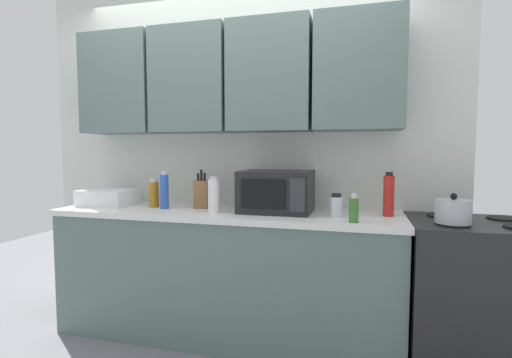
{
  "coord_description": "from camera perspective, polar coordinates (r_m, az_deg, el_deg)",
  "views": [
    {
      "loc": [
        0.9,
        -2.75,
        1.31
      ],
      "look_at": [
        0.21,
        -0.25,
        1.12
      ],
      "focal_mm": 26.41,
      "sensor_mm": 36.0,
      "label": 1
    }
  ],
  "objects": [
    {
      "name": "bottle_amber_vinegar",
      "position": [
        2.88,
        -15.21,
        -2.12
      ],
      "size": [
        0.07,
        0.07,
        0.21
      ],
      "color": "#AD701E",
      "rests_on": "counter_run"
    },
    {
      "name": "dish_rack",
      "position": [
        3.09,
        -21.43,
        -2.61
      ],
      "size": [
        0.38,
        0.3,
        0.12
      ],
      "primitive_type": "cube",
      "color": "silver",
      "rests_on": "counter_run"
    },
    {
      "name": "stove_range",
      "position": [
        2.67,
        30.32,
        -15.16
      ],
      "size": [
        0.76,
        0.64,
        0.91
      ],
      "color": "black",
      "rests_on": "ground_plane"
    },
    {
      "name": "bottle_green_oil",
      "position": [
        2.26,
        14.59,
        -4.48
      ],
      "size": [
        0.05,
        0.05,
        0.17
      ],
      "color": "#386B2D",
      "rests_on": "counter_run"
    },
    {
      "name": "bottle_blue_cleaner",
      "position": [
        2.77,
        -13.7,
        -1.8
      ],
      "size": [
        0.06,
        0.06,
        0.27
      ],
      "color": "#2D56B7",
      "rests_on": "counter_run"
    },
    {
      "name": "bottle_white_jar",
      "position": [
        2.54,
        -6.4,
        -2.5
      ],
      "size": [
        0.08,
        0.08,
        0.24
      ],
      "color": "white",
      "rests_on": "counter_run"
    },
    {
      "name": "bottle_clear_tall",
      "position": [
        2.41,
        12.06,
        -4.01
      ],
      "size": [
        0.07,
        0.07,
        0.15
      ],
      "color": "silver",
      "rests_on": "counter_run"
    },
    {
      "name": "counter_run",
      "position": [
        2.75,
        -4.7,
        -14.01
      ],
      "size": [
        2.39,
        0.63,
        0.9
      ],
      "color": "slate",
      "rests_on": "ground_plane"
    },
    {
      "name": "knife_block",
      "position": [
        2.77,
        -8.17,
        -2.22
      ],
      "size": [
        0.12,
        0.13,
        0.28
      ],
      "color": "brown",
      "rests_on": "counter_run"
    },
    {
      "name": "bottle_red_sauce",
      "position": [
        2.53,
        19.46,
        -2.32
      ],
      "size": [
        0.07,
        0.07,
        0.28
      ],
      "color": "red",
      "rests_on": "counter_run"
    },
    {
      "name": "microwave",
      "position": [
        2.56,
        3.11,
        -1.88
      ],
      "size": [
        0.48,
        0.37,
        0.28
      ],
      "color": "black",
      "rests_on": "counter_run"
    },
    {
      "name": "kettle",
      "position": [
        2.37,
        27.69,
        -4.34
      ],
      "size": [
        0.19,
        0.19,
        0.17
      ],
      "color": "#B2B2B7",
      "rests_on": "stove_range"
    },
    {
      "name": "wall_back_with_cabinets",
      "position": [
        2.85,
        -3.21,
        9.54
      ],
      "size": [
        3.26,
        0.38,
        2.6
      ],
      "color": "silver",
      "rests_on": "ground_plane"
    }
  ]
}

